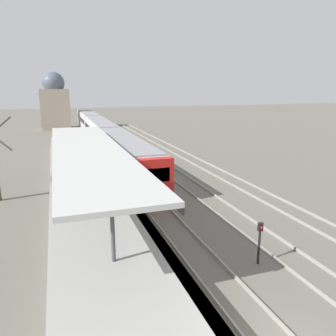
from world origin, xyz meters
The scene contains 5 objects.
platform_canopy centered at (-3.82, 14.13, 3.72)m, with size 4.00×21.83×2.89m.
person_on_platform centered at (-2.35, 11.98, 1.94)m, with size 0.40×0.40×1.66m.
train_near centered at (0.00, 37.40, 1.77)m, with size 2.63×48.92×3.19m.
signal_post_near centered at (2.23, 4.84, 1.17)m, with size 0.20×0.21×1.89m.
distant_domed_building centered at (-5.36, 57.04, 4.67)m, with size 4.95×4.95×10.08m.
Camera 1 is at (-5.57, -5.92, 7.39)m, focal length 35.00 mm.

